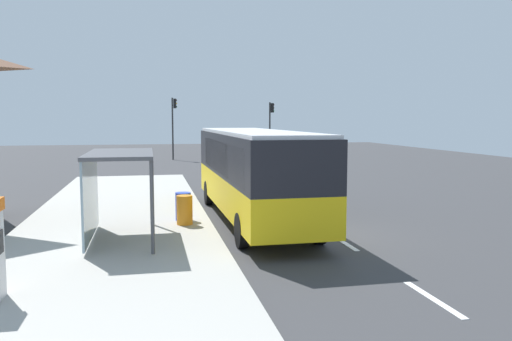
{
  "coord_description": "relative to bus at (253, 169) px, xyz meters",
  "views": [
    {
      "loc": [
        -5.31,
        -15.23,
        3.63
      ],
      "look_at": [
        -1.0,
        5.6,
        1.5
      ],
      "focal_mm": 36.52,
      "sensor_mm": 36.0,
      "label": 1
    }
  ],
  "objects": [
    {
      "name": "lane_stripe_seg_1",
      "position": [
        1.96,
        -3.62,
        -1.84
      ],
      "size": [
        0.16,
        2.2,
        0.01
      ],
      "primitive_type": "cube",
      "color": "silver",
      "rests_on": "ground"
    },
    {
      "name": "recycling_bin_orange",
      "position": [
        -2.49,
        -0.97,
        -1.19
      ],
      "size": [
        0.52,
        0.52,
        0.95
      ],
      "primitive_type": "cylinder",
      "color": "orange",
      "rests_on": "sidewalk_platform"
    },
    {
      "name": "lane_stripe_seg_5",
      "position": [
        1.96,
        16.38,
        -1.84
      ],
      "size": [
        0.16,
        2.2,
        0.01
      ],
      "primitive_type": "cube",
      "color": "silver",
      "rests_on": "ground"
    },
    {
      "name": "recycling_bin_blue",
      "position": [
        -2.49,
        -0.27,
        -1.19
      ],
      "size": [
        0.52,
        0.52,
        0.95
      ],
      "primitive_type": "cylinder",
      "color": "blue",
      "rests_on": "sidewalk_platform"
    },
    {
      "name": "white_van",
      "position": [
        3.91,
        21.25,
        -0.5
      ],
      "size": [
        2.24,
        5.29,
        2.3
      ],
      "color": "silver",
      "rests_on": "ground"
    },
    {
      "name": "ground_plane",
      "position": [
        1.71,
        11.38,
        -1.86
      ],
      "size": [
        56.0,
        92.0,
        0.04
      ],
      "primitive_type": "cube",
      "color": "#38383A"
    },
    {
      "name": "lane_stripe_seg_2",
      "position": [
        1.96,
        1.38,
        -1.84
      ],
      "size": [
        0.16,
        2.2,
        0.01
      ],
      "primitive_type": "cube",
      "color": "silver",
      "rests_on": "ground"
    },
    {
      "name": "bus",
      "position": [
        0.0,
        0.0,
        0.0
      ],
      "size": [
        2.63,
        11.03,
        3.21
      ],
      "color": "yellow",
      "rests_on": "ground"
    },
    {
      "name": "sedan_far",
      "position": [
        4.01,
        25.78,
        -1.05
      ],
      "size": [
        1.85,
        4.41,
        1.52
      ],
      "color": "navy",
      "rests_on": "ground"
    },
    {
      "name": "sedan_near",
      "position": [
        4.01,
        32.29,
        -1.05
      ],
      "size": [
        1.86,
        4.41,
        1.52
      ],
      "color": "#B7B7BC",
      "rests_on": "ground"
    },
    {
      "name": "traffic_light_far_side",
      "position": [
        -1.39,
        28.61,
        1.75
      ],
      "size": [
        0.49,
        0.28,
        5.45
      ],
      "color": "#2D2D2D",
      "rests_on": "ground"
    },
    {
      "name": "lane_stripe_seg_0",
      "position": [
        1.96,
        -8.62,
        -1.84
      ],
      "size": [
        0.16,
        2.2,
        0.01
      ],
      "primitive_type": "cube",
      "color": "silver",
      "rests_on": "ground"
    },
    {
      "name": "lane_stripe_seg_3",
      "position": [
        1.96,
        6.38,
        -1.84
      ],
      "size": [
        0.16,
        2.2,
        0.01
      ],
      "primitive_type": "cube",
      "color": "silver",
      "rests_on": "ground"
    },
    {
      "name": "traffic_light_near_side",
      "position": [
        7.21,
        27.81,
        1.53
      ],
      "size": [
        0.49,
        0.28,
        5.09
      ],
      "color": "#2D2D2D",
      "rests_on": "ground"
    },
    {
      "name": "sidewalk_platform",
      "position": [
        -4.69,
        -0.62,
        -1.75
      ],
      "size": [
        6.2,
        30.0,
        0.18
      ],
      "primitive_type": "cube",
      "color": "#ADAAA3",
      "rests_on": "ground"
    },
    {
      "name": "lane_stripe_seg_7",
      "position": [
        1.96,
        26.38,
        -1.84
      ],
      "size": [
        0.16,
        2.2,
        0.01
      ],
      "primitive_type": "cube",
      "color": "silver",
      "rests_on": "ground"
    },
    {
      "name": "lane_stripe_seg_6",
      "position": [
        1.96,
        21.38,
        -1.84
      ],
      "size": [
        0.16,
        2.2,
        0.01
      ],
      "primitive_type": "cube",
      "color": "silver",
      "rests_on": "ground"
    },
    {
      "name": "lane_stripe_seg_4",
      "position": [
        1.96,
        11.38,
        -1.84
      ],
      "size": [
        0.16,
        2.2,
        0.01
      ],
      "primitive_type": "cube",
      "color": "silver",
      "rests_on": "ground"
    },
    {
      "name": "bus_shelter",
      "position": [
        -4.7,
        -2.68,
        0.25
      ],
      "size": [
        1.8,
        4.0,
        2.5
      ],
      "color": "#4C4C51",
      "rests_on": "sidewalk_platform"
    }
  ]
}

